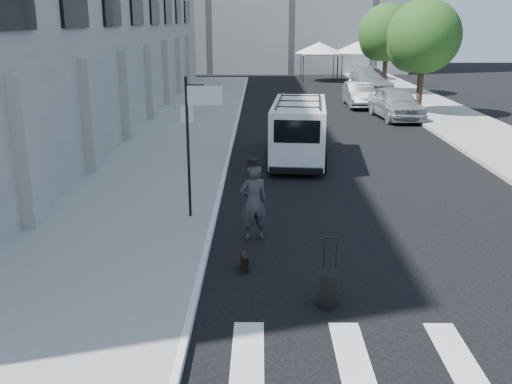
{
  "coord_description": "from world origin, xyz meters",
  "views": [
    {
      "loc": [
        -0.8,
        -10.52,
        4.94
      ],
      "look_at": [
        -0.91,
        1.49,
        1.3
      ],
      "focal_mm": 40.0,
      "sensor_mm": 36.0,
      "label": 1
    }
  ],
  "objects_px": {
    "businessman": "(253,202)",
    "parked_car_b": "(359,95)",
    "parked_car_c": "(369,81)",
    "briefcase": "(244,262)",
    "parked_car_a": "(396,103)",
    "suitcase": "(328,288)",
    "cargo_van": "(299,130)"
  },
  "relations": [
    {
      "from": "businessman",
      "to": "parked_car_b",
      "type": "distance_m",
      "value": 22.22
    },
    {
      "from": "businessman",
      "to": "parked_car_c",
      "type": "height_order",
      "value": "businessman"
    },
    {
      "from": "parked_car_c",
      "to": "briefcase",
      "type": "bearing_deg",
      "value": -107.46
    },
    {
      "from": "businessman",
      "to": "parked_car_c",
      "type": "relative_size",
      "value": 0.31
    },
    {
      "from": "businessman",
      "to": "briefcase",
      "type": "distance_m",
      "value": 1.89
    },
    {
      "from": "businessman",
      "to": "briefcase",
      "type": "relative_size",
      "value": 4.14
    },
    {
      "from": "businessman",
      "to": "parked_car_a",
      "type": "xyz_separation_m",
      "value": [
        7.15,
        17.04,
        -0.09
      ]
    },
    {
      "from": "briefcase",
      "to": "suitcase",
      "type": "distance_m",
      "value": 2.15
    },
    {
      "from": "cargo_van",
      "to": "parked_car_a",
      "type": "height_order",
      "value": "cargo_van"
    },
    {
      "from": "briefcase",
      "to": "cargo_van",
      "type": "height_order",
      "value": "cargo_van"
    },
    {
      "from": "briefcase",
      "to": "parked_car_a",
      "type": "height_order",
      "value": "parked_car_a"
    },
    {
      "from": "businessman",
      "to": "cargo_van",
      "type": "distance_m",
      "value": 8.07
    },
    {
      "from": "cargo_van",
      "to": "parked_car_b",
      "type": "relative_size",
      "value": 1.33
    },
    {
      "from": "cargo_van",
      "to": "parked_car_a",
      "type": "distance_m",
      "value": 10.71
    },
    {
      "from": "parked_car_c",
      "to": "parked_car_a",
      "type": "bearing_deg",
      "value": -95.81
    },
    {
      "from": "parked_car_c",
      "to": "suitcase",
      "type": "bearing_deg",
      "value": -104.09
    },
    {
      "from": "businessman",
      "to": "parked_car_c",
      "type": "xyz_separation_m",
      "value": [
        7.78,
        28.05,
        -0.06
      ]
    },
    {
      "from": "briefcase",
      "to": "cargo_van",
      "type": "xyz_separation_m",
      "value": [
        1.71,
        9.64,
        0.94
      ]
    },
    {
      "from": "parked_car_a",
      "to": "parked_car_c",
      "type": "xyz_separation_m",
      "value": [
        0.63,
        11.0,
        0.03
      ]
    },
    {
      "from": "businessman",
      "to": "parked_car_c",
      "type": "distance_m",
      "value": 29.1
    },
    {
      "from": "briefcase",
      "to": "parked_car_b",
      "type": "distance_m",
      "value": 23.93
    },
    {
      "from": "briefcase",
      "to": "parked_car_c",
      "type": "height_order",
      "value": "parked_car_c"
    },
    {
      "from": "businessman",
      "to": "parked_car_b",
      "type": "bearing_deg",
      "value": -123.25
    },
    {
      "from": "briefcase",
      "to": "businessman",
      "type": "bearing_deg",
      "value": 76.69
    },
    {
      "from": "suitcase",
      "to": "businessman",
      "type": "bearing_deg",
      "value": 125.39
    },
    {
      "from": "cargo_van",
      "to": "parked_car_a",
      "type": "xyz_separation_m",
      "value": [
        5.6,
        9.13,
        -0.28
      ]
    },
    {
      "from": "briefcase",
      "to": "parked_car_a",
      "type": "xyz_separation_m",
      "value": [
        7.31,
        18.77,
        0.65
      ]
    },
    {
      "from": "businessman",
      "to": "suitcase",
      "type": "bearing_deg",
      "value": 95.67
    },
    {
      "from": "businessman",
      "to": "cargo_van",
      "type": "height_order",
      "value": "cargo_van"
    },
    {
      "from": "suitcase",
      "to": "briefcase",
      "type": "bearing_deg",
      "value": 148.25
    },
    {
      "from": "suitcase",
      "to": "parked_car_b",
      "type": "bearing_deg",
      "value": 91.5
    },
    {
      "from": "suitcase",
      "to": "cargo_van",
      "type": "distance_m",
      "value": 11.15
    }
  ]
}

